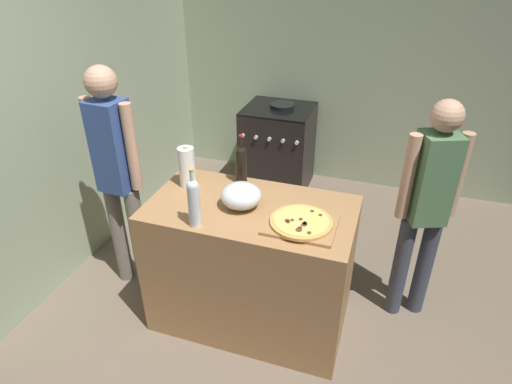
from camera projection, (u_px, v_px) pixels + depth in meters
ground_plane at (293, 257)px, 3.71m from camera, size 3.87×3.63×0.02m
kitchen_wall_rear at (338, 59)px, 4.33m from camera, size 3.87×0.10×2.60m
kitchen_wall_left at (97, 87)px, 3.51m from camera, size 0.10×3.63×2.60m
counter at (251, 265)px, 2.90m from camera, size 1.28×0.70×0.92m
cutting_board at (301, 225)px, 2.49m from camera, size 0.40×0.32×0.02m
pizza at (301, 222)px, 2.47m from camera, size 0.36×0.36×0.03m
mixing_bowl at (241, 196)px, 2.63m from camera, size 0.25×0.25×0.15m
paper_towel_roll at (187, 167)px, 2.83m from camera, size 0.10×0.10×0.28m
wine_bottle_dark at (241, 163)px, 2.87m from camera, size 0.07×0.07×0.34m
wine_bottle_amber at (194, 201)px, 2.42m from camera, size 0.07×0.07×0.36m
stove at (278, 148)px, 4.57m from camera, size 0.68×0.64×0.91m
person_in_stripes at (117, 170)px, 2.97m from camera, size 0.39×0.22×1.68m
person_in_red at (427, 203)px, 2.74m from camera, size 0.36×0.27×1.57m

